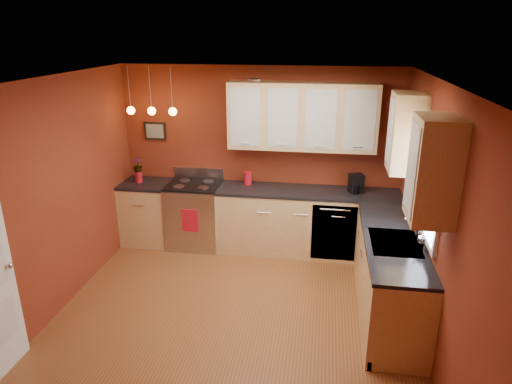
# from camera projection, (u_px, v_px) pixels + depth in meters

# --- Properties ---
(floor) EXTENTS (4.20, 4.20, 0.00)m
(floor) POSITION_uv_depth(u_px,v_px,m) (233.00, 320.00, 5.08)
(floor) COLOR brown
(floor) RESTS_ON ground
(ceiling) EXTENTS (4.00, 4.20, 0.02)m
(ceiling) POSITION_uv_depth(u_px,v_px,m) (228.00, 82.00, 4.21)
(ceiling) COLOR beige
(ceiling) RESTS_ON wall_back
(wall_back) EXTENTS (4.00, 0.02, 2.60)m
(wall_back) POSITION_uv_depth(u_px,v_px,m) (260.00, 158.00, 6.60)
(wall_back) COLOR maroon
(wall_back) RESTS_ON floor
(wall_front) EXTENTS (4.00, 0.02, 2.60)m
(wall_front) POSITION_uv_depth(u_px,v_px,m) (159.00, 345.00, 2.69)
(wall_front) COLOR maroon
(wall_front) RESTS_ON floor
(wall_left) EXTENTS (0.02, 4.20, 2.60)m
(wall_left) POSITION_uv_depth(u_px,v_px,m) (49.00, 202.00, 4.93)
(wall_left) COLOR maroon
(wall_left) RESTS_ON floor
(wall_right) EXTENTS (0.02, 4.20, 2.60)m
(wall_right) POSITION_uv_depth(u_px,v_px,m) (435.00, 224.00, 4.36)
(wall_right) COLOR maroon
(wall_right) RESTS_ON floor
(base_cabinets_back_left) EXTENTS (0.70, 0.60, 0.90)m
(base_cabinets_back_left) POSITION_uv_depth(u_px,v_px,m) (148.00, 213.00, 6.84)
(base_cabinets_back_left) COLOR #D4B572
(base_cabinets_back_left) RESTS_ON floor
(base_cabinets_back_right) EXTENTS (2.54, 0.60, 0.90)m
(base_cabinets_back_right) POSITION_uv_depth(u_px,v_px,m) (307.00, 223.00, 6.51)
(base_cabinets_back_right) COLOR #D4B572
(base_cabinets_back_right) RESTS_ON floor
(base_cabinets_right) EXTENTS (0.60, 2.10, 0.90)m
(base_cabinets_right) POSITION_uv_depth(u_px,v_px,m) (388.00, 276.00, 5.11)
(base_cabinets_right) COLOR #D4B572
(base_cabinets_right) RESTS_ON floor
(counter_back_left) EXTENTS (0.70, 0.62, 0.04)m
(counter_back_left) POSITION_uv_depth(u_px,v_px,m) (146.00, 184.00, 6.68)
(counter_back_left) COLOR black
(counter_back_left) RESTS_ON base_cabinets_back_left
(counter_back_right) EXTENTS (2.54, 0.62, 0.04)m
(counter_back_right) POSITION_uv_depth(u_px,v_px,m) (308.00, 192.00, 6.35)
(counter_back_right) COLOR black
(counter_back_right) RESTS_ON base_cabinets_back_right
(counter_right) EXTENTS (0.62, 2.10, 0.04)m
(counter_right) POSITION_uv_depth(u_px,v_px,m) (393.00, 238.00, 4.95)
(counter_right) COLOR black
(counter_right) RESTS_ON base_cabinets_right
(gas_range) EXTENTS (0.76, 0.64, 1.11)m
(gas_range) POSITION_uv_depth(u_px,v_px,m) (195.00, 214.00, 6.73)
(gas_range) COLOR #B2B2B7
(gas_range) RESTS_ON floor
(dishwasher_front) EXTENTS (0.60, 0.02, 0.80)m
(dishwasher_front) POSITION_uv_depth(u_px,v_px,m) (334.00, 233.00, 6.18)
(dishwasher_front) COLOR #B2B2B7
(dishwasher_front) RESTS_ON base_cabinets_back_right
(sink) EXTENTS (0.50, 0.70, 0.33)m
(sink) POSITION_uv_depth(u_px,v_px,m) (395.00, 244.00, 4.82)
(sink) COLOR gray
(sink) RESTS_ON counter_right
(window) EXTENTS (0.06, 1.02, 1.22)m
(window) POSITION_uv_depth(u_px,v_px,m) (431.00, 176.00, 4.52)
(window) COLOR white
(window) RESTS_ON wall_right
(upper_cabinets_back) EXTENTS (2.00, 0.35, 0.90)m
(upper_cabinets_back) POSITION_uv_depth(u_px,v_px,m) (302.00, 116.00, 6.13)
(upper_cabinets_back) COLOR #D4B572
(upper_cabinets_back) RESTS_ON wall_back
(upper_cabinets_right) EXTENTS (0.35, 1.95, 0.90)m
(upper_cabinets_right) POSITION_uv_depth(u_px,v_px,m) (418.00, 149.00, 4.47)
(upper_cabinets_right) COLOR #D4B572
(upper_cabinets_right) RESTS_ON wall_right
(wall_picture) EXTENTS (0.32, 0.03, 0.26)m
(wall_picture) POSITION_uv_depth(u_px,v_px,m) (155.00, 131.00, 6.68)
(wall_picture) COLOR black
(wall_picture) RESTS_ON wall_back
(pendant_lights) EXTENTS (0.71, 0.11, 0.66)m
(pendant_lights) POSITION_uv_depth(u_px,v_px,m) (152.00, 110.00, 6.24)
(pendant_lights) COLOR gray
(pendant_lights) RESTS_ON ceiling
(red_canister) EXTENTS (0.12, 0.12, 0.19)m
(red_canister) POSITION_uv_depth(u_px,v_px,m) (248.00, 178.00, 6.57)
(red_canister) COLOR #B31320
(red_canister) RESTS_ON counter_back_right
(red_vase) EXTENTS (0.10, 0.10, 0.16)m
(red_vase) POSITION_uv_depth(u_px,v_px,m) (139.00, 177.00, 6.67)
(red_vase) COLOR #B31320
(red_vase) RESTS_ON counter_back_left
(flowers) EXTENTS (0.14, 0.14, 0.22)m
(flowers) POSITION_uv_depth(u_px,v_px,m) (138.00, 165.00, 6.61)
(flowers) COLOR #B31320
(flowers) RESTS_ON red_vase
(coffee_maker) EXTENTS (0.22, 0.22, 0.26)m
(coffee_maker) POSITION_uv_depth(u_px,v_px,m) (356.00, 184.00, 6.22)
(coffee_maker) COLOR black
(coffee_maker) RESTS_ON counter_back_right
(soap_pump) EXTENTS (0.10, 0.11, 0.20)m
(soap_pump) POSITION_uv_depth(u_px,v_px,m) (423.00, 240.00, 4.62)
(soap_pump) COLOR white
(soap_pump) RESTS_ON counter_right
(dish_towel) EXTENTS (0.24, 0.02, 0.33)m
(dish_towel) POSITION_uv_depth(u_px,v_px,m) (190.00, 221.00, 6.41)
(dish_towel) COLOR #B31320
(dish_towel) RESTS_ON gas_range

